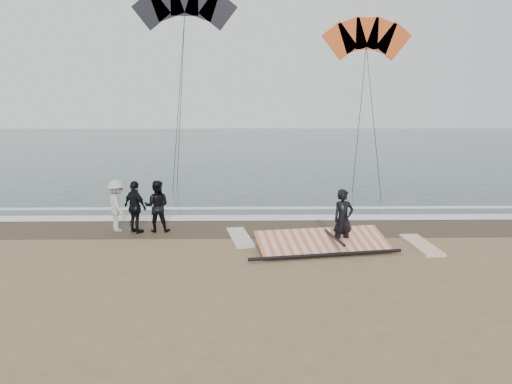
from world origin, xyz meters
The scene contains 12 objects.
ground centered at (0.00, 0.00, 0.00)m, with size 120.00×120.00×0.00m, color #8C704C.
sea centered at (0.00, 33.00, 0.01)m, with size 120.00×54.00×0.02m, color #233838.
wet_sand centered at (0.00, 4.50, 0.01)m, with size 120.00×2.80×0.01m, color #4C3D2B.
foam_near centered at (0.00, 5.90, 0.03)m, with size 120.00×0.90×0.01m, color white.
foam_far centered at (0.00, 7.60, 0.03)m, with size 120.00×0.45×0.01m, color white.
man_main centered at (1.92, 1.95, 0.94)m, with size 0.68×0.45×1.88m, color black.
board_white centered at (4.47, 2.17, 0.04)m, with size 0.62×2.23×0.09m, color white.
board_cream centered at (-1.27, 3.12, 0.05)m, with size 0.60×2.25×0.09m, color beige.
trio_cluster centered at (-4.93, 4.07, 0.91)m, with size 2.43×1.48×1.82m.
sail_rig centered at (1.22, 1.94, 0.20)m, with size 4.60×2.38×0.51m.
kite_red centered at (6.74, 20.55, 8.14)m, with size 6.29×5.91×14.07m.
kite_dark centered at (-5.32, 23.34, 10.47)m, with size 8.29×5.83×15.37m.
Camera 1 is at (-1.01, -12.86, 4.66)m, focal length 35.00 mm.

